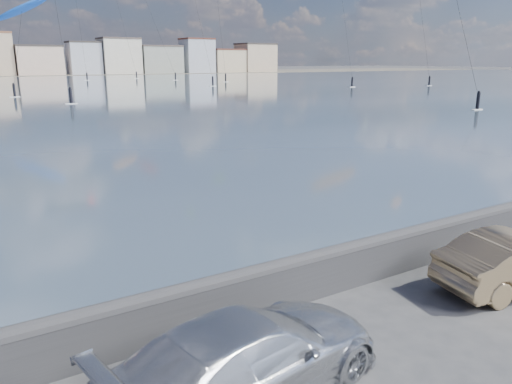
% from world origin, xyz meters
% --- Properties ---
extents(seawall, '(400.00, 0.36, 1.08)m').
position_xyz_m(seawall, '(0.00, 2.70, 0.58)').
color(seawall, '#28282B').
rests_on(seawall, ground).
extents(car_silver, '(5.02, 2.69, 1.38)m').
position_xyz_m(car_silver, '(-1.29, 0.55, 0.69)').
color(car_silver, silver).
rests_on(car_silver, ground).
extents(kitesurfer_11, '(8.89, 11.66, 14.97)m').
position_xyz_m(kitesurfer_11, '(7.47, 81.92, 12.44)').
color(kitesurfer_11, blue).
rests_on(kitesurfer_11, ground).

